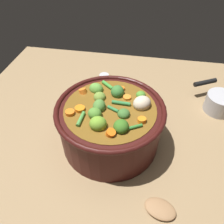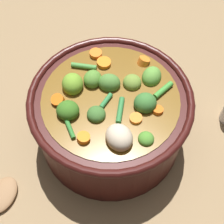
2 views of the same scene
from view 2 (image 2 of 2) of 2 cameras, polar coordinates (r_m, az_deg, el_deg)
ground_plane at (r=0.75m, az=-0.21°, el=-3.90°), size 1.10×1.10×0.00m
cooking_pot at (r=0.68m, az=-0.23°, el=-0.74°), size 0.31×0.31×0.17m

